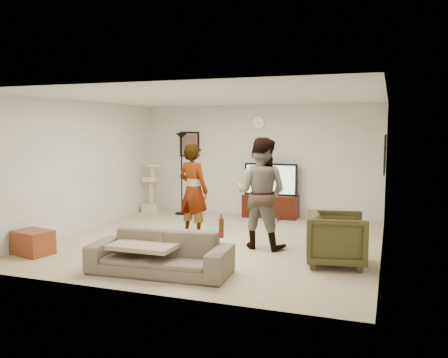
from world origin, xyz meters
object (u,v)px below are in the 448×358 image
(tv_stand, at_px, (271,206))
(sofa, at_px, (160,253))
(cat_tree, at_px, (151,188))
(person_right, at_px, (261,193))
(person_left, at_px, (193,191))
(beer_bottle, at_px, (221,228))
(tv, at_px, (271,179))
(armchair, at_px, (336,239))
(side_table, at_px, (33,243))
(floor_lamp, at_px, (182,174))

(tv_stand, bearing_deg, sofa, -95.51)
(cat_tree, distance_m, person_right, 4.12)
(person_left, xyz_separation_m, beer_bottle, (1.31, -2.13, -0.16))
(person_left, relative_size, sofa, 0.88)
(tv, bearing_deg, cat_tree, -174.85)
(armchair, xyz_separation_m, side_table, (-4.54, -1.01, -0.19))
(armchair, bearing_deg, cat_tree, 46.84)
(floor_lamp, relative_size, person_left, 1.09)
(tv_stand, height_order, sofa, sofa)
(tv_stand, xyz_separation_m, side_table, (-2.76, -4.28, -0.06))
(tv, distance_m, person_left, 2.50)
(beer_bottle, bearing_deg, tv_stand, 95.83)
(tv, bearing_deg, beer_bottle, -84.17)
(tv_stand, relative_size, floor_lamp, 0.65)
(side_table, bearing_deg, armchair, 12.53)
(tv_stand, xyz_separation_m, person_left, (-0.86, -2.34, 0.60))
(armchair, bearing_deg, person_left, 60.55)
(tv, xyz_separation_m, armchair, (1.78, -3.27, -0.47))
(floor_lamp, bearing_deg, person_left, -60.27)
(tv_stand, height_order, floor_lamp, floor_lamp)
(side_table, bearing_deg, tv_stand, 57.23)
(beer_bottle, height_order, side_table, beer_bottle)
(tv_stand, bearing_deg, cat_tree, -174.85)
(armchair, relative_size, side_table, 1.47)
(sofa, distance_m, armchair, 2.52)
(tv_stand, xyz_separation_m, cat_tree, (-2.85, -0.26, 0.33))
(beer_bottle, bearing_deg, tv, 95.83)
(floor_lamp, relative_size, person_right, 1.02)
(cat_tree, bearing_deg, floor_lamp, -0.79)
(tv, bearing_deg, armchair, -61.41)
(tv_stand, xyz_separation_m, sofa, (-0.43, -4.48, 0.03))
(tv, height_order, person_right, person_right)
(floor_lamp, relative_size, armchair, 2.23)
(tv_stand, xyz_separation_m, tv, (0.00, 0.00, 0.60))
(cat_tree, relative_size, side_table, 2.03)
(person_left, distance_m, armchair, 2.84)
(tv_stand, relative_size, beer_bottle, 4.84)
(tv, relative_size, sofa, 0.61)
(floor_lamp, relative_size, sofa, 0.97)
(person_left, xyz_separation_m, sofa, (0.42, -2.13, -0.57))
(tv, distance_m, armchair, 3.76)
(person_left, relative_size, person_right, 0.94)
(beer_bottle, distance_m, armchair, 1.82)
(cat_tree, xyz_separation_m, side_table, (0.09, -4.02, -0.39))
(cat_tree, distance_m, sofa, 4.87)
(armchair, height_order, side_table, armchair)
(side_table, bearing_deg, sofa, -4.79)
(tv, height_order, floor_lamp, floor_lamp)
(floor_lamp, height_order, side_table, floor_lamp)
(tv, xyz_separation_m, sofa, (-0.43, -4.48, -0.57))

